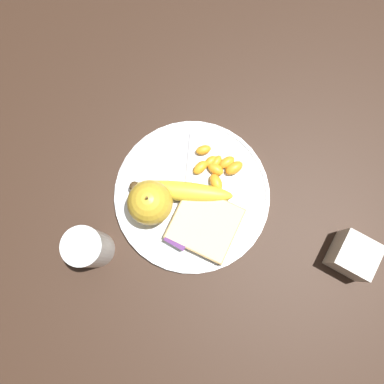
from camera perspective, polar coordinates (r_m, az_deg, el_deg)
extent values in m
plane|color=#332116|center=(0.69, 0.00, -0.53)|extent=(3.00, 3.00, 0.00)
cylinder|color=silver|center=(0.68, 0.00, -0.44)|extent=(0.28, 0.28, 0.01)
torus|color=silver|center=(0.68, 0.00, -0.34)|extent=(0.28, 0.28, 0.01)
cylinder|color=silver|center=(0.65, -15.36, -8.20)|extent=(0.06, 0.06, 0.10)
cylinder|color=yellow|center=(0.66, -15.17, -8.25)|extent=(0.06, 0.06, 0.08)
sphere|color=gold|center=(0.64, -6.41, -1.62)|extent=(0.08, 0.08, 0.08)
cylinder|color=brown|center=(0.60, -6.86, -0.90)|extent=(0.00, 0.00, 0.01)
ellipsoid|color=yellow|center=(0.66, -1.52, 0.11)|extent=(0.18, 0.11, 0.04)
sphere|color=#473319|center=(0.67, -8.72, 0.80)|extent=(0.02, 0.02, 0.02)
cube|color=#AB8751|center=(0.66, 1.99, -4.90)|extent=(0.12, 0.11, 0.02)
cube|color=beige|center=(0.66, 1.99, -4.90)|extent=(0.11, 0.11, 0.02)
cube|color=#B2B2B7|center=(0.69, -0.26, 4.53)|extent=(0.06, 0.11, 0.00)
cube|color=#B2B2B7|center=(0.67, -0.88, -2.28)|extent=(0.04, 0.06, 0.00)
cube|color=white|center=(0.66, -2.12, -7.00)|extent=(0.04, 0.03, 0.02)
cube|color=#4C1E60|center=(0.65, -2.15, -6.93)|extent=(0.04, 0.03, 0.00)
ellipsoid|color=orange|center=(0.69, 5.33, 4.54)|extent=(0.03, 0.04, 0.02)
ellipsoid|color=orange|center=(0.68, 1.29, 3.77)|extent=(0.03, 0.04, 0.02)
ellipsoid|color=orange|center=(0.69, 2.77, 4.76)|extent=(0.02, 0.03, 0.01)
ellipsoid|color=orange|center=(0.68, 6.46, 3.66)|extent=(0.04, 0.04, 0.02)
ellipsoid|color=orange|center=(0.68, 3.69, 1.44)|extent=(0.04, 0.04, 0.02)
ellipsoid|color=orange|center=(0.69, 1.75, 6.43)|extent=(0.03, 0.03, 0.02)
ellipsoid|color=orange|center=(0.68, 3.62, 3.51)|extent=(0.03, 0.02, 0.02)
ellipsoid|color=orange|center=(0.69, 3.74, 4.65)|extent=(0.02, 0.03, 0.01)
cube|color=silver|center=(0.70, 23.33, -8.86)|extent=(0.07, 0.07, 0.06)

